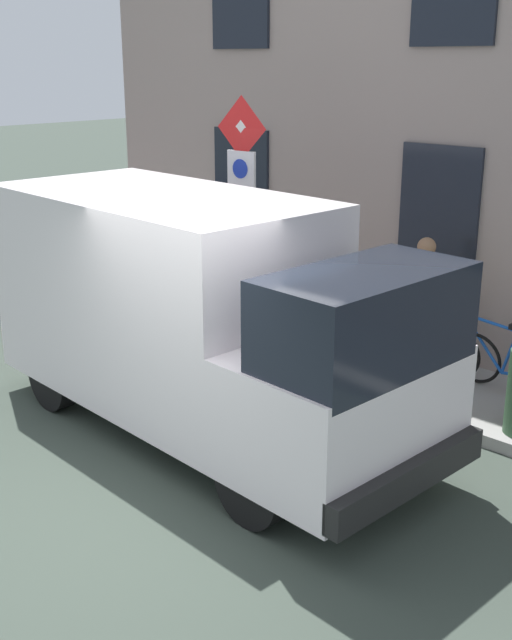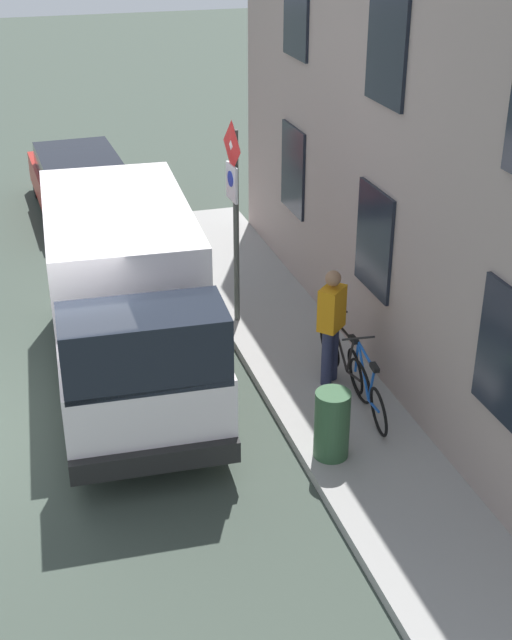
{
  "view_description": "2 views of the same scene",
  "coord_description": "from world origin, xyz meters",
  "views": [
    {
      "loc": [
        -3.93,
        -5.09,
        3.84
      ],
      "look_at": [
        2.39,
        0.88,
        0.98
      ],
      "focal_mm": 44.66,
      "sensor_mm": 36.0,
      "label": 1
    },
    {
      "loc": [
        -0.04,
        -10.24,
        6.56
      ],
      "look_at": [
        3.04,
        -0.07,
        1.16
      ],
      "focal_mm": 48.81,
      "sensor_mm": 36.0,
      "label": 2
    }
  ],
  "objects": [
    {
      "name": "sign_post_stacked",
      "position": [
        3.3,
        1.97,
        2.27
      ],
      "size": [
        0.16,
        0.56,
        3.16
      ],
      "color": "#474C47",
      "rests_on": "sidewalk_slab"
    },
    {
      "name": "sidewalk_slab",
      "position": [
        3.94,
        0.0,
        0.07
      ],
      "size": [
        1.71,
        14.49,
        0.14
      ],
      "primitive_type": "cube",
      "color": "gray",
      "rests_on": "ground_plane"
    },
    {
      "name": "bicycle_black",
      "position": [
        4.25,
        -0.4,
        0.51
      ],
      "size": [
        0.46,
        1.71,
        0.89
      ],
      "rotation": [
        0.0,
        0.0,
        1.6
      ],
      "color": "black",
      "rests_on": "sidewalk_slab"
    },
    {
      "name": "building_facade",
      "position": [
        5.14,
        0.0,
        3.29
      ],
      "size": [
        0.75,
        12.49,
        6.57
      ],
      "color": "gray",
      "rests_on": "ground_plane"
    },
    {
      "name": "delivery_van",
      "position": [
        1.4,
        0.78,
        1.33
      ],
      "size": [
        2.29,
        5.43,
        2.5
      ],
      "rotation": [
        0.0,
        0.0,
        4.66
      ],
      "color": "white",
      "rests_on": "ground_plane"
    },
    {
      "name": "bicycle_blue",
      "position": [
        4.25,
        -1.18,
        0.51
      ],
      "size": [
        0.46,
        1.71,
        0.89
      ],
      "rotation": [
        0.0,
        0.0,
        1.46
      ],
      "color": "black",
      "rests_on": "sidewalk_slab"
    },
    {
      "name": "pedestrian",
      "position": [
        4.07,
        -0.29,
        1.07
      ],
      "size": [
        0.47,
        0.46,
        1.72
      ],
      "rotation": [
        0.0,
        0.0,
        2.32
      ],
      "color": "#262B47",
      "rests_on": "sidewalk_slab"
    },
    {
      "name": "ground_plane",
      "position": [
        0.0,
        0.0,
        0.0
      ],
      "size": [
        80.0,
        80.0,
        0.0
      ],
      "primitive_type": "plane",
      "color": "#364038"
    }
  ]
}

